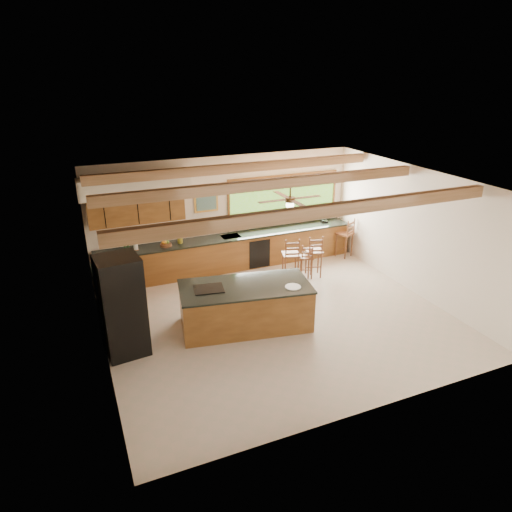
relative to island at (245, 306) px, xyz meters
name	(u,v)px	position (x,y,z in m)	size (l,w,h in m)	color
ground	(277,317)	(0.77, 0.05, -0.47)	(7.20, 7.20, 0.00)	beige
room_shell	(258,213)	(0.60, 0.71, 1.74)	(7.27, 6.54, 3.02)	silver
counter_run	(206,262)	(-0.05, 2.57, -0.01)	(7.12, 3.10, 1.25)	brown
island	(245,306)	(0.00, 0.00, 0.00)	(2.86, 1.71, 0.96)	brown
refrigerator	(122,306)	(-2.45, 0.00, 0.51)	(0.84, 0.82, 1.96)	black
bar_stool_a	(308,258)	(2.36, 1.60, 0.08)	(0.44, 0.44, 0.93)	brown
bar_stool_b	(315,252)	(2.57, 1.59, 0.21)	(0.52, 0.52, 1.15)	brown
bar_stool_c	(292,256)	(1.90, 1.59, 0.23)	(0.52, 0.52, 1.17)	brown
bar_stool_d	(346,235)	(4.07, 2.44, 0.21)	(0.54, 0.54, 1.15)	brown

